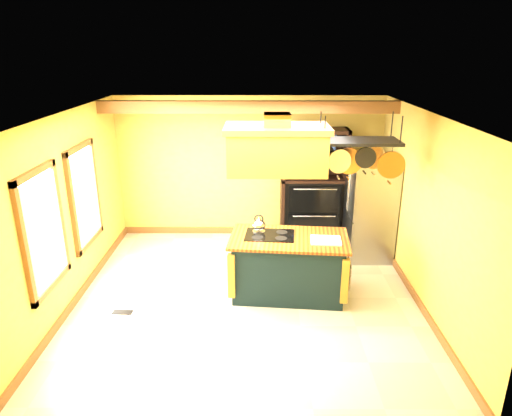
{
  "coord_description": "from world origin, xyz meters",
  "views": [
    {
      "loc": [
        0.17,
        -5.97,
        3.53
      ],
      "look_at": [
        0.14,
        0.3,
        1.31
      ],
      "focal_mm": 32.0,
      "sensor_mm": 36.0,
      "label": 1
    }
  ],
  "objects_px": {
    "pot_rack": "(359,150)",
    "hutch": "(313,197)",
    "kitchen_island": "(288,265)",
    "range_hood": "(277,148)",
    "refrigerator": "(370,211)"
  },
  "relations": [
    {
      "from": "pot_rack",
      "to": "hutch",
      "type": "height_order",
      "value": "pot_rack"
    },
    {
      "from": "kitchen_island",
      "to": "pot_rack",
      "type": "distance_m",
      "value": 1.96
    },
    {
      "from": "range_hood",
      "to": "hutch",
      "type": "distance_m",
      "value": 2.68
    },
    {
      "from": "range_hood",
      "to": "hutch",
      "type": "xyz_separation_m",
      "value": [
        0.78,
        2.14,
        -1.4
      ]
    },
    {
      "from": "range_hood",
      "to": "hutch",
      "type": "bearing_deg",
      "value": 69.95
    },
    {
      "from": "range_hood",
      "to": "pot_rack",
      "type": "height_order",
      "value": "same"
    },
    {
      "from": "kitchen_island",
      "to": "pot_rack",
      "type": "relative_size",
      "value": 1.49
    },
    {
      "from": "kitchen_island",
      "to": "hutch",
      "type": "relative_size",
      "value": 0.84
    },
    {
      "from": "kitchen_island",
      "to": "pot_rack",
      "type": "bearing_deg",
      "value": 5.08
    },
    {
      "from": "range_hood",
      "to": "refrigerator",
      "type": "height_order",
      "value": "range_hood"
    },
    {
      "from": "refrigerator",
      "to": "hutch",
      "type": "bearing_deg",
      "value": 140.04
    },
    {
      "from": "kitchen_island",
      "to": "hutch",
      "type": "bearing_deg",
      "value": 79.89
    },
    {
      "from": "kitchen_island",
      "to": "refrigerator",
      "type": "distance_m",
      "value": 2.07
    },
    {
      "from": "range_hood",
      "to": "hutch",
      "type": "relative_size",
      "value": 0.66
    },
    {
      "from": "refrigerator",
      "to": "hutch",
      "type": "relative_size",
      "value": 0.8
    }
  ]
}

